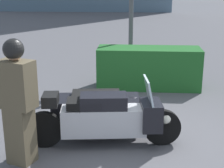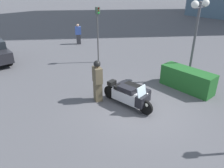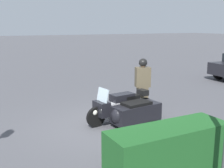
# 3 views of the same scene
# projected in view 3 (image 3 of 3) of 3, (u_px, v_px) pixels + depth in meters

# --- Properties ---
(ground_plane) EXTENTS (160.00, 160.00, 0.00)m
(ground_plane) POSITION_uv_depth(u_px,v_px,m) (108.00, 126.00, 8.42)
(ground_plane) COLOR #4C4C51
(police_motorcycle) EXTENTS (2.52, 1.22, 1.14)m
(police_motorcycle) POSITION_uv_depth(u_px,v_px,m) (127.00, 110.00, 8.54)
(police_motorcycle) COLOR black
(police_motorcycle) RESTS_ON ground
(officer_rider) EXTENTS (0.58, 0.46, 1.86)m
(officer_rider) POSITION_uv_depth(u_px,v_px,m) (143.00, 83.00, 9.76)
(officer_rider) COLOR brown
(officer_rider) RESTS_ON ground
(hedge_bush_curbside) EXTENTS (2.54, 0.84, 1.02)m
(hedge_bush_curbside) POSITION_uv_depth(u_px,v_px,m) (168.00, 151.00, 5.58)
(hedge_bush_curbside) COLOR #1E5623
(hedge_bush_curbside) RESTS_ON ground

